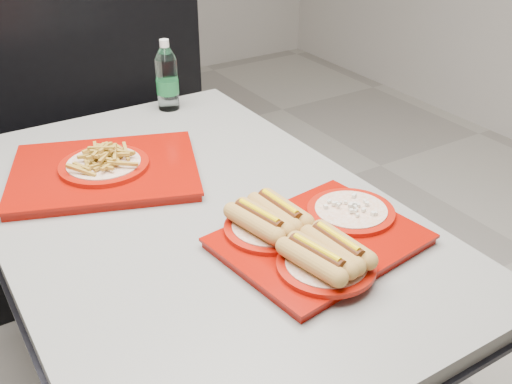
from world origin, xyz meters
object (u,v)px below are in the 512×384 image
diner_table (195,261)px  water_bottle (167,79)px  tray_near (313,235)px  tray_far (104,167)px  booth_bench (76,161)px

diner_table → water_bottle: size_ratio=6.04×
tray_near → tray_far: size_ratio=0.78×
tray_near → tray_far: bearing=116.0°
booth_bench → tray_far: bearing=-98.6°
tray_near → water_bottle: (0.08, 0.91, 0.07)m
tray_far → water_bottle: bearing=45.1°
water_bottle → tray_near: bearing=-94.9°
tray_near → tray_far: (-0.27, 0.56, -0.01)m
booth_bench → water_bottle: size_ratio=5.75×
diner_table → booth_bench: 1.11m
water_bottle → booth_bench: bearing=115.4°
diner_table → tray_near: (0.15, -0.30, 0.20)m
diner_table → tray_near: size_ratio=3.09×
tray_near → diner_table: bearing=116.5°
booth_bench → tray_far: booth_bench is taller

